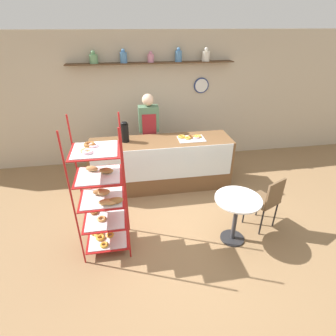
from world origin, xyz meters
The scene contains 9 objects.
ground_plane centered at (0.00, 0.00, 0.00)m, with size 14.00×14.00×0.00m, color olive.
back_wall centered at (0.00, 2.45, 1.37)m, with size 10.00×0.30×2.70m.
display_counter centered at (0.00, 1.19, 0.48)m, with size 2.58×0.69×0.95m.
pastry_rack centered at (-0.97, -0.26, 0.83)m, with size 0.62×0.56×1.86m.
person_worker centered at (-0.16, 1.71, 0.92)m, with size 0.38×0.23×1.66m.
cafe_table centered at (0.82, -0.43, 0.54)m, with size 0.63×0.63×0.73m.
cafe_chair centered at (1.37, -0.27, 0.54)m, with size 0.50×0.50×0.88m.
coffee_carafe centered at (-0.63, 1.25, 1.13)m, with size 0.14×0.14×0.37m.
donut_tray_counter centered at (0.56, 1.19, 0.97)m, with size 0.48×0.33×0.05m.
Camera 1 is at (-0.59, -3.12, 2.79)m, focal length 28.00 mm.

